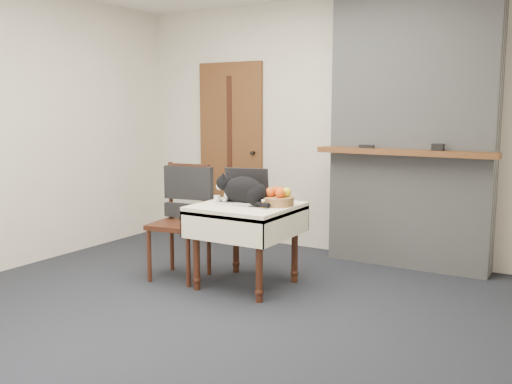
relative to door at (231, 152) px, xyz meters
The scene contains 12 objects.
ground 2.52m from the door, 58.72° to the right, with size 4.50×4.50×0.00m, color black.
room_shell 2.07m from the door, 51.56° to the right, with size 4.52×4.01×2.61m.
door is the anchor object (origin of this frame).
chimney 2.12m from the door, ahead, with size 1.62×0.48×2.60m.
side_table 1.90m from the door, 52.73° to the right, with size 0.78×0.78×0.70m.
laptop 1.74m from the door, 53.02° to the right, with size 0.46×0.42×0.28m.
cat 1.87m from the door, 53.22° to the right, with size 0.56×0.24×0.27m.
cream_jar 1.79m from the door, 60.51° to the right, with size 0.06×0.06×0.06m, color silver.
pill_bottle 2.06m from the door, 49.42° to the right, with size 0.03×0.03×0.07m.
fruit_basket 1.97m from the door, 45.28° to the right, with size 0.27×0.27×0.15m.
desk_clutter 1.98m from the door, 47.92° to the right, with size 0.15×0.02×0.01m, color black.
chair 1.60m from the door, 72.03° to the right, with size 0.52×0.51×1.01m.
Camera 1 is at (2.38, -3.47, 1.50)m, focal length 40.00 mm.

